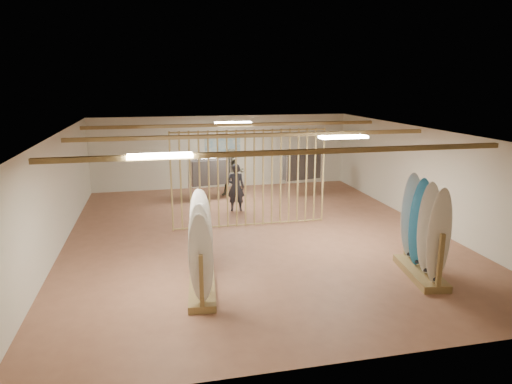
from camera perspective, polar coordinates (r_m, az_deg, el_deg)
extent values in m
plane|color=#976349|center=(12.55, 0.00, -5.33)|extent=(12.00, 12.00, 0.00)
plane|color=gray|center=(11.93, 0.00, 7.49)|extent=(12.00, 12.00, 0.00)
plane|color=silver|center=(17.97, -4.19, 5.04)|extent=(12.00, 0.00, 12.00)
plane|color=silver|center=(6.71, 11.44, -10.21)|extent=(12.00, 0.00, 12.00)
plane|color=silver|center=(12.13, -23.73, -0.30)|extent=(0.00, 12.00, 12.00)
plane|color=silver|center=(14.10, 20.26, 1.84)|extent=(0.00, 12.00, 12.00)
cube|color=olive|center=(11.94, 0.00, 7.10)|extent=(9.50, 6.12, 0.10)
cube|color=white|center=(11.94, 0.00, 7.20)|extent=(1.20, 0.35, 0.06)
cylinder|color=tan|center=(12.67, -10.56, 1.20)|extent=(0.05, 0.05, 2.78)
cylinder|color=tan|center=(12.68, -9.39, 1.26)|extent=(0.05, 0.05, 2.78)
cylinder|color=tan|center=(12.70, -8.23, 1.32)|extent=(0.05, 0.05, 2.78)
cylinder|color=tan|center=(12.72, -7.06, 1.38)|extent=(0.05, 0.05, 2.78)
cylinder|color=tan|center=(12.74, -5.91, 1.43)|extent=(0.05, 0.05, 2.78)
cylinder|color=tan|center=(12.78, -4.75, 1.49)|extent=(0.05, 0.05, 2.78)
cylinder|color=tan|center=(12.81, -3.61, 1.55)|extent=(0.05, 0.05, 2.78)
cylinder|color=tan|center=(12.85, -2.47, 1.60)|extent=(0.05, 0.05, 2.78)
cylinder|color=tan|center=(12.90, -1.34, 1.65)|extent=(0.05, 0.05, 2.78)
cylinder|color=tan|center=(12.95, -0.21, 1.71)|extent=(0.05, 0.05, 2.78)
cylinder|color=tan|center=(13.01, 0.90, 1.76)|extent=(0.05, 0.05, 2.78)
cylinder|color=tan|center=(13.07, 2.00, 1.81)|extent=(0.05, 0.05, 2.78)
cylinder|color=tan|center=(13.14, 3.10, 1.86)|extent=(0.05, 0.05, 2.78)
cylinder|color=tan|center=(13.21, 4.18, 1.90)|extent=(0.05, 0.05, 2.78)
cylinder|color=tan|center=(13.29, 5.25, 1.95)|extent=(0.05, 0.05, 2.78)
cylinder|color=tan|center=(13.37, 6.31, 2.00)|extent=(0.05, 0.05, 2.78)
cylinder|color=tan|center=(13.45, 7.35, 2.04)|extent=(0.05, 0.05, 2.78)
cylinder|color=tan|center=(13.54, 8.38, 2.08)|extent=(0.05, 0.05, 2.78)
cube|color=teal|center=(17.92, -4.20, 5.66)|extent=(1.40, 0.03, 0.90)
cube|color=olive|center=(9.56, -6.75, -11.26)|extent=(0.75, 2.35, 0.14)
cylinder|color=black|center=(9.23, -6.90, -6.41)|extent=(0.24, 2.25, 0.01)
ellipsoid|color=white|center=(8.32, -6.91, -8.20)|extent=(0.45, 0.10, 1.72)
ellipsoid|color=white|center=(8.67, -6.91, -7.27)|extent=(0.45, 0.10, 1.72)
ellipsoid|color=white|center=(9.03, -6.91, -6.41)|extent=(0.45, 0.10, 1.72)
ellipsoid|color=white|center=(9.39, -6.91, -5.61)|extent=(0.45, 0.10, 1.72)
ellipsoid|color=white|center=(9.75, -6.91, -4.87)|extent=(0.45, 0.10, 1.72)
ellipsoid|color=silver|center=(10.12, -6.91, -4.19)|extent=(0.45, 0.10, 1.72)
cube|color=olive|center=(10.59, 19.83, -9.43)|extent=(0.84, 1.84, 0.15)
cylinder|color=black|center=(10.27, 20.26, -4.52)|extent=(0.29, 1.70, 0.01)
ellipsoid|color=silver|center=(9.65, 21.89, -5.33)|extent=(0.50, 0.14, 1.91)
ellipsoid|color=white|center=(10.04, 20.80, -4.50)|extent=(0.50, 0.14, 1.91)
ellipsoid|color=#2D8CD1|center=(10.44, 19.80, -3.74)|extent=(0.50, 0.14, 1.91)
ellipsoid|color=white|center=(10.84, 18.87, -3.03)|extent=(0.50, 0.14, 1.91)
cylinder|color=silver|center=(15.92, -5.86, 4.18)|extent=(1.40, 0.32, 0.03)
cube|color=black|center=(16.01, -5.81, 2.47)|extent=(1.37, 0.62, 0.87)
cylinder|color=silver|center=(16.05, -5.80, 1.66)|extent=(0.03, 0.03, 1.53)
cylinder|color=silver|center=(16.70, 5.78, 4.91)|extent=(1.47, 0.39, 0.03)
cube|color=black|center=(16.79, 5.74, 3.19)|extent=(1.45, 0.70, 0.92)
cylinder|color=silver|center=(16.83, 5.72, 2.38)|extent=(0.03, 0.03, 1.62)
imported|color=#23232A|center=(14.60, -2.55, 0.97)|extent=(0.71, 0.55, 1.76)
imported|color=#38362B|center=(16.53, -2.94, 2.82)|extent=(1.02, 0.83, 1.96)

